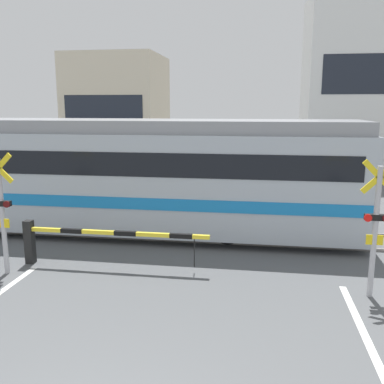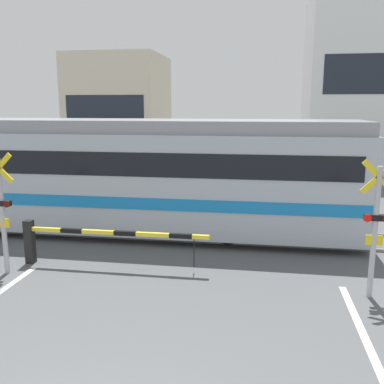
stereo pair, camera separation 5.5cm
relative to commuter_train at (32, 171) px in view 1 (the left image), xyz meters
The scene contains 10 objects.
rail_track_near 5.56m from the commuter_train, ahead, with size 50.00×0.10×0.08m.
rail_track_far 5.56m from the commuter_train, ahead, with size 50.00×0.10×0.08m.
commuter_train is the anchor object (origin of this frame).
crossing_barrier_near 4.13m from the commuter_train, 46.95° to the right, with size 4.51×0.20×1.07m.
crossing_barrier_far 8.42m from the commuter_train, 22.24° to the left, with size 4.51×0.20×1.07m.
crossing_signal_left 3.82m from the commuter_train, 70.83° to the right, with size 0.68×0.15×2.79m.
crossing_signal_right 9.88m from the commuter_train, 21.39° to the right, with size 0.68×0.15×2.79m.
pedestrian 7.87m from the commuter_train, 42.14° to the left, with size 0.38×0.22×1.67m.
building_left_of_street 13.32m from the commuter_train, 96.65° to the left, with size 5.27×5.20×6.70m.
building_right_of_street 18.68m from the commuter_train, 45.49° to the left, with size 7.16×5.20×9.66m.
Camera 1 is at (1.65, -3.16, 3.78)m, focal length 40.00 mm.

